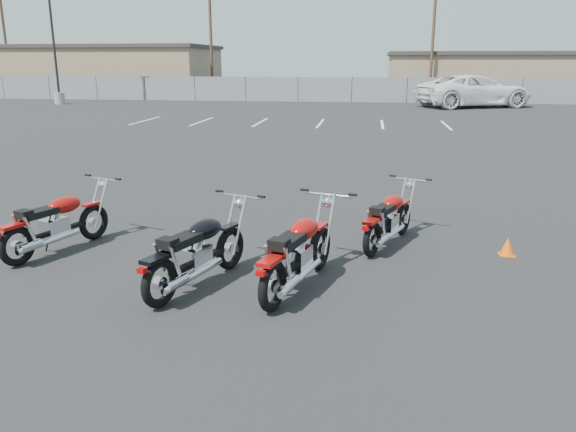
# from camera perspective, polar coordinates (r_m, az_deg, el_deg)

# --- Properties ---
(ground) EXTENTS (120.00, 120.00, 0.00)m
(ground) POSITION_cam_1_polar(r_m,az_deg,el_deg) (8.29, -1.97, -5.38)
(ground) COLOR black
(ground) RESTS_ON ground
(motorcycle_front_red) EXTENTS (1.18, 2.12, 1.05)m
(motorcycle_front_red) POSITION_cam_1_polar(r_m,az_deg,el_deg) (9.59, -22.43, -0.66)
(motorcycle_front_red) COLOR black
(motorcycle_front_red) RESTS_ON ground
(motorcycle_second_black) EXTENTS (1.22, 2.19, 1.09)m
(motorcycle_second_black) POSITION_cam_1_polar(r_m,az_deg,el_deg) (7.59, -9.17, -3.60)
(motorcycle_second_black) COLOR black
(motorcycle_second_black) RESTS_ON ground
(motorcycle_third_red) EXTENTS (1.17, 1.97, 0.98)m
(motorcycle_third_red) POSITION_cam_1_polar(r_m,az_deg,el_deg) (9.35, 10.24, -0.28)
(motorcycle_third_red) COLOR black
(motorcycle_third_red) RESTS_ON ground
(motorcycle_rear_red) EXTENTS (1.12, 2.26, 1.11)m
(motorcycle_rear_red) POSITION_cam_1_polar(r_m,az_deg,el_deg) (7.43, 1.11, -3.72)
(motorcycle_rear_red) COLOR black
(motorcycle_rear_red) RESTS_ON ground
(training_cone_near) EXTENTS (0.24, 0.24, 0.29)m
(training_cone_near) POSITION_cam_1_polar(r_m,az_deg,el_deg) (9.47, 21.40, -2.88)
(training_cone_near) COLOR orange
(training_cone_near) RESTS_ON ground
(light_pole_west) EXTENTS (0.80, 0.70, 11.15)m
(light_pole_west) POSITION_cam_1_polar(r_m,az_deg,el_deg) (43.48, -22.54, 14.38)
(light_pole_west) COLOR gray
(light_pole_west) RESTS_ON ground
(chainlink_fence) EXTENTS (80.06, 0.06, 1.80)m
(chainlink_fence) POSITION_cam_1_polar(r_m,az_deg,el_deg) (42.69, 6.50, 12.63)
(chainlink_fence) COLOR slate
(chainlink_fence) RESTS_ON ground
(tan_building_west) EXTENTS (18.40, 10.40, 4.30)m
(tan_building_west) POSITION_cam_1_polar(r_m,az_deg,el_deg) (54.86, -17.55, 13.96)
(tan_building_west) COLOR #8B765A
(tan_building_west) RESTS_ON ground
(tan_building_east) EXTENTS (14.40, 9.40, 3.70)m
(tan_building_east) POSITION_cam_1_polar(r_m,az_deg,el_deg) (52.34, 18.21, 13.54)
(tan_building_east) COLOR #8B765A
(tan_building_east) RESTS_ON ground
(utility_pole_a) EXTENTS (1.80, 0.24, 9.00)m
(utility_pole_a) POSITION_cam_1_polar(r_m,az_deg,el_deg) (56.23, -26.79, 15.67)
(utility_pole_a) COLOR #412C1E
(utility_pole_a) RESTS_ON ground
(utility_pole_b) EXTENTS (1.80, 0.24, 9.00)m
(utility_pole_b) POSITION_cam_1_polar(r_m,az_deg,el_deg) (49.49, -7.84, 17.35)
(utility_pole_b) COLOR #412C1E
(utility_pole_b) RESTS_ON ground
(utility_pole_c) EXTENTS (1.80, 0.24, 9.00)m
(utility_pole_c) POSITION_cam_1_polar(r_m,az_deg,el_deg) (46.88, 14.51, 17.13)
(utility_pole_c) COLOR #412C1E
(utility_pole_c) RESTS_ON ground
(parking_line_stripes) EXTENTS (15.12, 4.00, 0.01)m
(parking_line_stripes) POSITION_cam_1_polar(r_m,az_deg,el_deg) (28.05, 0.21, 9.45)
(parking_line_stripes) COLOR silver
(parking_line_stripes) RESTS_ON ground
(white_van) EXTENTS (6.55, 9.30, 3.28)m
(white_van) POSITION_cam_1_polar(r_m,az_deg,el_deg) (39.65, 18.48, 12.82)
(white_van) COLOR white
(white_van) RESTS_ON ground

